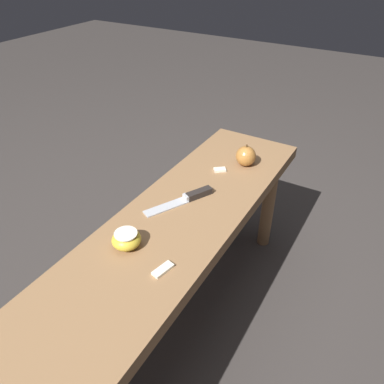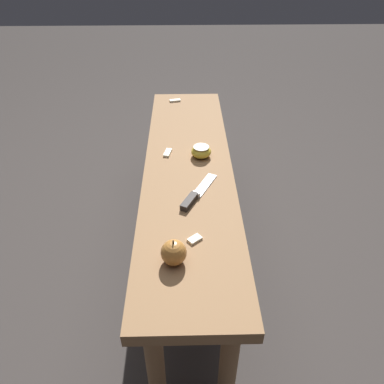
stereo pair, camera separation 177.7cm
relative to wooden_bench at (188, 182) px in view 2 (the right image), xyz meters
The scene contains 8 objects.
ground_plane 0.39m from the wooden_bench, ahead, with size 8.00×8.00×0.00m, color #383330.
wooden_bench is the anchor object (origin of this frame).
knife 0.20m from the wooden_bench, behind, with size 0.21×0.13×0.02m.
apple_whole 0.46m from the wooden_bench, behind, with size 0.07×0.07×0.08m.
apple_cut 0.12m from the wooden_bench, 34.70° to the right, with size 0.07×0.07×0.04m.
apple_slice_near_knife 0.59m from the wooden_bench, ahead, with size 0.03×0.06×0.01m.
apple_slice_center 0.38m from the wooden_bench, behind, with size 0.04×0.05×0.01m.
apple_slice_near_bowl 0.14m from the wooden_bench, 38.87° to the left, with size 0.06×0.03×0.01m.
Camera 2 is at (-1.13, 0.01, 1.20)m, focal length 35.00 mm.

